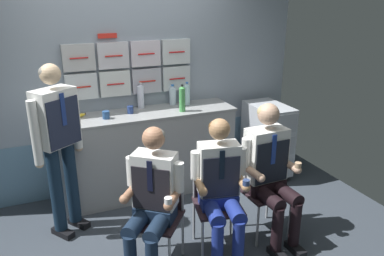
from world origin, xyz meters
The scene contains 18 objects.
ground centered at (0.00, 0.00, -0.02)m, with size 4.80×4.80×0.04m, color #343C45.
galley_bulkhead centered at (0.00, 1.37, 1.06)m, with size 4.20×0.14×2.15m.
galley_counter centered at (0.13, 1.09, 0.49)m, with size 1.99×0.53×0.97m.
service_trolley centered at (1.64, 0.93, 0.49)m, with size 0.40×0.65×0.92m.
folding_chair_left centered at (-0.13, -0.11, 0.53)m, with size 0.56×0.56×0.85m.
crew_member_left centered at (-0.23, -0.24, 0.69)m, with size 0.61×0.65×1.25m.
folding_chair_right centered at (0.40, -0.11, 0.53)m, with size 0.47×0.47×0.85m.
crew_member_right centered at (0.37, -0.27, 0.68)m, with size 0.50×0.64×1.25m.
folding_chair_by_counter centered at (0.90, -0.04, 0.53)m, with size 0.41×0.41×0.85m.
crew_member_by_counter centered at (0.91, -0.20, 0.72)m, with size 0.51×0.63×1.30m.
crew_member_standing centered at (-0.83, 0.64, 0.98)m, with size 0.45×0.40×1.65m.
water_bottle_clear centered at (0.66, 1.19, 1.10)m, with size 0.07×0.07×0.27m.
water_bottle_blue_cap centered at (0.12, 1.27, 1.11)m, with size 0.08×0.08×0.30m.
sparkling_bottle_green centered at (0.51, 0.97, 1.12)m, with size 0.07×0.07×0.31m.
water_bottle_short centered at (0.51, 1.26, 1.08)m, with size 0.08×0.08×0.24m.
paper_cup_tan centered at (-0.32, 1.03, 1.01)m, with size 0.08×0.08×0.08m.
espresso_cup_small centered at (-0.04, 1.12, 1.01)m, with size 0.07×0.07×0.08m.
snack_banana centered at (-0.58, 1.18, 0.99)m, with size 0.17×0.10×0.04m.
Camera 1 is at (-0.98, -2.84, 2.22)m, focal length 35.98 mm.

